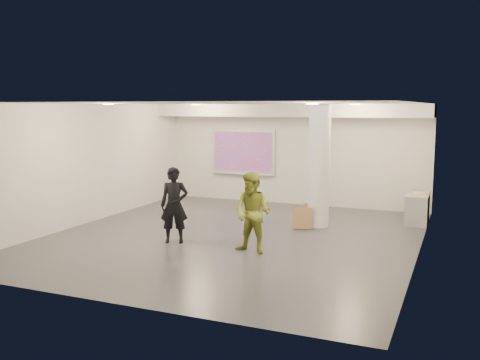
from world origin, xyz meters
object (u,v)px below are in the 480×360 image
at_px(column, 319,166).
at_px(projection_screen, 243,152).
at_px(man, 253,213).
at_px(woman, 174,205).
at_px(credenza, 417,208).

bearing_deg(column, projection_screen, 139.44).
xyz_separation_m(column, projection_screen, (-3.10, 2.65, 0.03)).
distance_m(column, man, 3.02).
bearing_deg(woman, man, -26.04).
height_order(column, woman, column).
xyz_separation_m(credenza, woman, (-4.69, -4.11, 0.45)).
bearing_deg(projection_screen, column, -40.56).
xyz_separation_m(column, man, (-0.60, -2.88, -0.68)).
height_order(projection_screen, woman, projection_screen).
height_order(column, projection_screen, column).
height_order(projection_screen, credenza, projection_screen).
height_order(column, man, column).
bearing_deg(column, credenza, 31.44).
height_order(credenza, man, man).
relative_size(column, man, 1.83).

